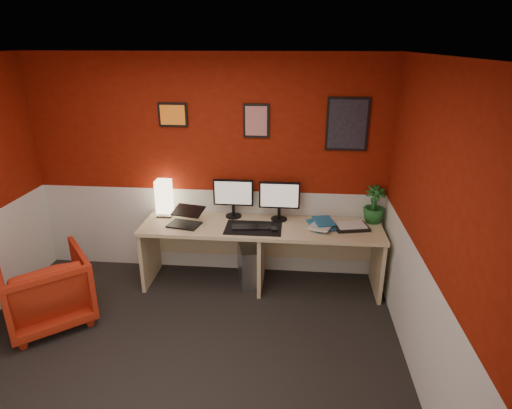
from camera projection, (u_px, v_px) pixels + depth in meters
name	position (u px, v px, depth m)	size (l,w,h in m)	color
ground	(172.00, 368.00, 3.61)	(4.00, 3.50, 0.01)	black
ceiling	(145.00, 57.00, 2.71)	(4.00, 3.50, 0.01)	white
wall_back	(207.00, 169.00, 4.79)	(4.00, 0.01, 2.50)	maroon
wall_right	(439.00, 246.00, 2.99)	(0.01, 3.50, 2.50)	maroon
wainscot_back	(210.00, 230.00, 5.05)	(4.00, 0.01, 1.00)	silver
wainscot_right	(423.00, 334.00, 3.26)	(0.01, 3.50, 1.00)	silver
desk	(261.00, 256.00, 4.73)	(2.60, 0.65, 0.73)	tan
shoji_lamp	(164.00, 199.00, 4.80)	(0.16, 0.16, 0.40)	#FFE5B2
laptop	(184.00, 216.00, 4.56)	(0.33, 0.23, 0.22)	black
monitor_left	(233.00, 193.00, 4.73)	(0.45, 0.06, 0.58)	black
monitor_right	(279.00, 195.00, 4.65)	(0.45, 0.06, 0.58)	black
desk_mat	(253.00, 228.00, 4.53)	(0.60, 0.38, 0.01)	black
keyboard	(252.00, 227.00, 4.53)	(0.42, 0.14, 0.02)	black
mouse	(274.00, 229.00, 4.46)	(0.06, 0.10, 0.03)	black
book_bottom	(311.00, 226.00, 4.54)	(0.24, 0.32, 0.03)	#206694
book_middle	(312.00, 224.00, 4.55)	(0.22, 0.30, 0.02)	silver
book_top	(314.00, 222.00, 4.54)	(0.20, 0.27, 0.03)	#206694
zen_tray	(351.00, 227.00, 4.53)	(0.35, 0.25, 0.03)	black
potted_plant	(374.00, 205.00, 4.62)	(0.23, 0.23, 0.41)	#19591E
pc_tower	(248.00, 263.00, 4.85)	(0.20, 0.45, 0.45)	#99999E
armchair	(46.00, 289.00, 4.11)	(0.76, 0.78, 0.71)	#A72914
art_left	(173.00, 115.00, 4.59)	(0.32, 0.02, 0.26)	orange
art_center	(256.00, 121.00, 4.53)	(0.28, 0.02, 0.36)	red
art_right	(347.00, 124.00, 4.45)	(0.44, 0.02, 0.56)	black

